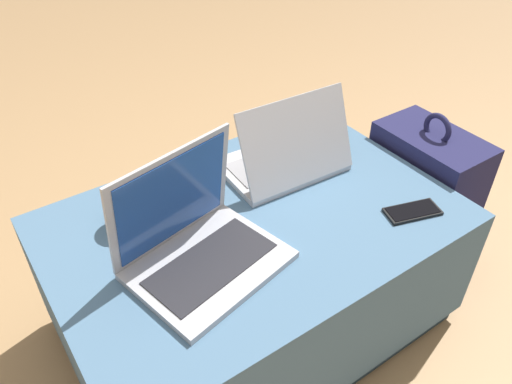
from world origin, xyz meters
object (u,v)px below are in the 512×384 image
(laptop_near, at_px, (197,242))
(cell_phone, at_px, (412,211))
(backpack, at_px, (422,196))
(coffee_mug, at_px, (133,206))
(laptop_far, at_px, (286,157))

(laptop_near, bearing_deg, cell_phone, -29.70)
(backpack, xyz_separation_m, coffee_mug, (-0.87, 0.20, 0.23))
(laptop_near, distance_m, cell_phone, 0.55)
(laptop_far, bearing_deg, cell_phone, 118.14)
(laptop_far, bearing_deg, laptop_near, 26.49)
(laptop_far, bearing_deg, backpack, 162.96)
(cell_phone, distance_m, backpack, 0.38)
(laptop_near, distance_m, backpack, 0.84)
(coffee_mug, bearing_deg, backpack, -13.13)
(backpack, bearing_deg, laptop_far, 70.62)
(cell_phone, height_order, backpack, backpack)
(cell_phone, height_order, coffee_mug, coffee_mug)
(backpack, distance_m, coffee_mug, 0.92)
(cell_phone, relative_size, coffee_mug, 1.19)
(cell_phone, xyz_separation_m, backpack, (0.29, 0.16, -0.19))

